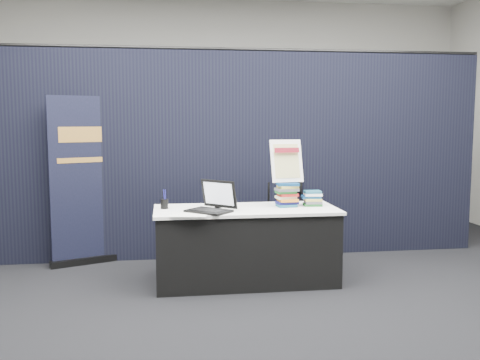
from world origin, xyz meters
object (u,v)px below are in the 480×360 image
book_stack_tall (287,195)px  display_table (246,245)px  laptop (208,204)px  pullup_banner (85,190)px  info_sign (287,161)px  book_stack_short (312,198)px  stacking_chair (288,215)px

book_stack_tall → display_table: bearing=-174.9°
laptop → pullup_banner: size_ratio=0.28×
info_sign → book_stack_short: bearing=-9.3°
display_table → laptop: laptop is taller
laptop → stacking_chair: size_ratio=0.57×
pullup_banner → laptop: bearing=-62.0°
stacking_chair → book_stack_tall: bearing=-93.4°
book_stack_short → info_sign: 0.46m
display_table → stacking_chair: size_ratio=1.95×
info_sign → laptop: bearing=-173.1°
pullup_banner → book_stack_short: bearing=-43.0°
display_table → laptop: 0.60m
laptop → display_table: bearing=60.1°
display_table → info_sign: info_sign is taller
info_sign → pullup_banner: (-2.10, 0.88, -0.37)m
book_stack_tall → pullup_banner: bearing=156.5°
info_sign → pullup_banner: size_ratio=0.24×
laptop → book_stack_short: size_ratio=2.68×
display_table → stacking_chair: stacking_chair is taller
book_stack_tall → book_stack_short: (0.27, 0.02, -0.04)m
pullup_banner → stacking_chair: pullup_banner is taller
laptop → book_stack_tall: (0.80, 0.16, 0.05)m
book_stack_short → info_sign: (-0.27, 0.01, 0.38)m
info_sign → stacking_chair: 1.06m
book_stack_tall → book_stack_short: book_stack_tall is taller
laptop → pullup_banner: 1.68m
laptop → stacking_chair: 1.44m
display_table → book_stack_tall: 0.65m
book_stack_short → info_sign: info_sign is taller
display_table → stacking_chair: 1.07m
info_sign → display_table: bearing=-177.6°
display_table → pullup_banner: (-1.68, 0.95, 0.46)m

